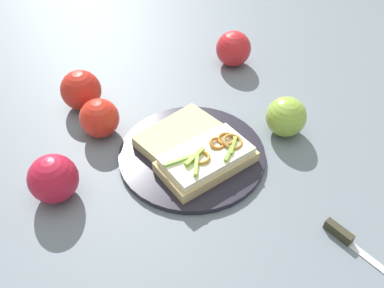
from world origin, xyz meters
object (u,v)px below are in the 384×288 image
sandwich (207,159)px  knife (346,238)px  plate (192,154)px  apple_2 (233,49)px  apple_4 (53,179)px  apple_0 (286,117)px  apple_3 (99,118)px  bread_slice_side (178,135)px  apple_1 (81,90)px

sandwich → knife: bearing=108.3°
plate → apple_2: bearing=145.5°
sandwich → knife: size_ratio=1.76×
apple_2 → apple_4: apple_2 is taller
plate → apple_0: apple_0 is taller
sandwich → apple_2: bearing=-137.8°
apple_3 → plate: bearing=52.7°
knife → plate: bearing=-168.1°
bread_slice_side → apple_2: bearing=-156.5°
apple_3 → knife: bearing=41.8°
plate → apple_2: size_ratio=3.25×
apple_3 → knife: (0.35, 0.32, -0.03)m
apple_1 → knife: (0.45, 0.34, -0.03)m
apple_0 → apple_2: (-0.26, -0.01, 0.00)m
apple_2 → knife: size_ratio=0.78×
bread_slice_side → knife: 0.34m
apple_1 → apple_3: bearing=14.0°
plate → apple_0: bearing=93.3°
plate → apple_4: size_ratio=3.31×
plate → sandwich: 0.05m
apple_0 → apple_3: size_ratio=1.02×
apple_4 → apple_3: bearing=145.6°
apple_1 → apple_3: apple_1 is taller
apple_1 → apple_4: size_ratio=1.02×
sandwich → apple_0: bearing=177.2°
bread_slice_side → apple_0: (0.03, 0.20, 0.02)m
plate → knife: size_ratio=2.52×
bread_slice_side → apple_4: (0.06, -0.23, 0.02)m
apple_4 → knife: 0.47m
bread_slice_side → apple_0: 0.21m
apple_0 → knife: size_ratio=0.73×
apple_0 → apple_4: (0.03, -0.43, 0.00)m
plate → apple_0: 0.19m
sandwich → apple_4: (-0.02, -0.26, 0.01)m
apple_2 → apple_4: size_ratio=1.02×
knife → apple_4: bearing=-141.4°
apple_2 → apple_3: 0.37m
apple_1 → knife: size_ratio=0.78×
apple_4 → plate: bearing=94.9°
plate → apple_4: (0.02, -0.24, 0.04)m
apple_3 → apple_4: 0.16m
sandwich → plate: bearing=-88.4°
apple_4 → knife: (0.22, 0.41, -0.03)m
apple_2 → apple_0: bearing=1.1°
knife → apple_2: bearing=155.0°
apple_0 → bread_slice_side: bearing=-98.2°
sandwich → apple_2: (-0.31, 0.17, 0.01)m
apple_1 → apple_4: apple_1 is taller
apple_3 → knife: apple_3 is taller
apple_2 → knife: (0.51, -0.02, -0.03)m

